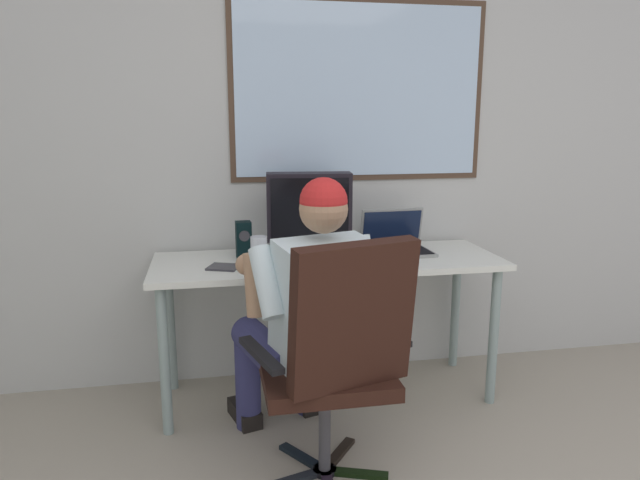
{
  "coord_description": "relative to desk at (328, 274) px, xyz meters",
  "views": [
    {
      "loc": [
        -0.72,
        -0.49,
        1.47
      ],
      "look_at": [
        -0.25,
        2.0,
        0.93
      ],
      "focal_mm": 32.86,
      "sensor_mm": 36.0,
      "label": 1
    }
  ],
  "objects": [
    {
      "name": "office_chair",
      "position": [
        -0.12,
        -0.79,
        -0.08
      ],
      "size": [
        0.67,
        0.6,
        1.04
      ],
      "color": "black",
      "rests_on": "ground"
    },
    {
      "name": "desk",
      "position": [
        0.0,
        0.0,
        0.0
      ],
      "size": [
        1.76,
        0.6,
        0.75
      ],
      "color": "gray",
      "rests_on": "ground"
    },
    {
      "name": "cd_case",
      "position": [
        -0.53,
        -0.09,
        0.09
      ],
      "size": [
        0.18,
        0.17,
        0.01
      ],
      "color": "#2E2D33",
      "rests_on": "desk"
    },
    {
      "name": "wall_rear",
      "position": [
        0.15,
        0.36,
        0.68
      ],
      "size": [
        5.76,
        0.08,
        2.69
      ],
      "color": "#B8BCB7",
      "rests_on": "ground"
    },
    {
      "name": "desk_speaker",
      "position": [
        -0.42,
        0.09,
        0.18
      ],
      "size": [
        0.08,
        0.09,
        0.19
      ],
      "color": "black",
      "rests_on": "desk"
    },
    {
      "name": "crt_monitor",
      "position": [
        -0.09,
        0.05,
        0.33
      ],
      "size": [
        0.44,
        0.21,
        0.43
      ],
      "color": "beige",
      "rests_on": "desk"
    },
    {
      "name": "wine_glass",
      "position": [
        -0.36,
        -0.1,
        0.18
      ],
      "size": [
        0.08,
        0.08,
        0.15
      ],
      "color": "silver",
      "rests_on": "desk"
    },
    {
      "name": "person_seated",
      "position": [
        -0.19,
        -0.52,
        -0.02
      ],
      "size": [
        0.65,
        0.87,
        1.24
      ],
      "color": "navy",
      "rests_on": "ground"
    },
    {
      "name": "laptop",
      "position": [
        0.38,
        0.08,
        0.14
      ],
      "size": [
        0.35,
        0.28,
        0.23
      ],
      "color": "gray",
      "rests_on": "desk"
    }
  ]
}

